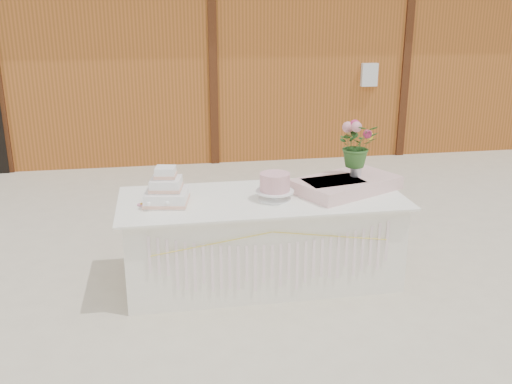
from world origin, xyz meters
TOP-DOWN VIEW (x-y plane):
  - ground at (0.00, 0.00)m, footprint 80.00×80.00m
  - barn at (-0.01, 5.99)m, footprint 12.60×4.60m
  - cake_table at (0.00, -0.00)m, footprint 2.40×1.00m
  - wedding_cake at (-0.80, -0.03)m, footprint 0.40×0.40m
  - pink_cake_stand at (0.09, -0.08)m, footprint 0.32×0.32m
  - satin_runner at (0.76, 0.06)m, footprint 1.03×0.86m
  - flower_vase at (0.86, 0.11)m, footprint 0.10×0.10m
  - bouquet at (0.86, 0.11)m, footprint 0.37×0.32m
  - loose_flowers at (-0.98, 0.05)m, footprint 0.16×0.35m

SIDE VIEW (x-z plane):
  - ground at x=0.00m, z-range 0.00..0.00m
  - cake_table at x=0.00m, z-range 0.00..0.77m
  - loose_flowers at x=-0.98m, z-range 0.77..0.79m
  - satin_runner at x=0.76m, z-range 0.77..0.88m
  - wedding_cake at x=-0.80m, z-range 0.72..1.03m
  - pink_cake_stand at x=0.09m, z-range 0.78..1.01m
  - flower_vase at x=0.86m, z-range 0.88..1.02m
  - bouquet at x=0.86m, z-range 1.02..1.40m
  - barn at x=-0.01m, z-range 0.03..3.33m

